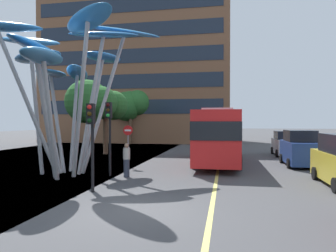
{
  "coord_description": "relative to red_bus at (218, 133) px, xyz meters",
  "views": [
    {
      "loc": [
        2.79,
        -9.21,
        2.76
      ],
      "look_at": [
        -0.64,
        9.04,
        2.5
      ],
      "focal_mm": 32.89,
      "sensor_mm": 36.0,
      "label": 1
    }
  ],
  "objects": [
    {
      "name": "traffic_light_kerb_far",
      "position": [
        -5.26,
        -6.25,
        0.73
      ],
      "size": [
        0.28,
        0.42,
        3.74
      ],
      "color": "black",
      "rests_on": "ground"
    },
    {
      "name": "leaf_sculpture",
      "position": [
        -8.0,
        -6.01,
        4.1
      ],
      "size": [
        9.24,
        9.64,
        8.16
      ],
      "color": "#9EA0A5",
      "rests_on": "ground"
    },
    {
      "name": "ground",
      "position": [
        -2.93,
        -11.73,
        -2.03
      ],
      "size": [
        120.0,
        240.0,
        0.1
      ],
      "color": "#424244"
    },
    {
      "name": "traffic_light_kerb_near",
      "position": [
        -4.59,
        -9.8,
        0.53
      ],
      "size": [
        0.28,
        0.42,
        3.46
      ],
      "color": "black",
      "rests_on": "ground"
    },
    {
      "name": "red_bus",
      "position": [
        0.0,
        0.0,
        0.0
      ],
      "size": [
        2.9,
        10.71,
        3.62
      ],
      "color": "red",
      "rests_on": "ground"
    },
    {
      "name": "tree_pavement_near",
      "position": [
        -10.19,
        3.03,
        2.4
      ],
      "size": [
        4.65,
        4.92,
        6.24
      ],
      "color": "brown",
      "rests_on": "ground"
    },
    {
      "name": "car_side_street",
      "position": [
        5.38,
        5.34,
        -1.03
      ],
      "size": [
        2.02,
        4.0,
        2.0
      ],
      "color": "silver",
      "rests_on": "ground"
    },
    {
      "name": "car_parked_far",
      "position": [
        5.07,
        -0.62,
        -0.93
      ],
      "size": [
        1.92,
        4.01,
        2.24
      ],
      "color": "navy",
      "rests_on": "ground"
    },
    {
      "name": "backdrop_building",
      "position": [
        -11.68,
        21.54,
        9.21
      ],
      "size": [
        25.4,
        10.73,
        22.38
      ],
      "color": "brown",
      "rests_on": "ground"
    },
    {
      "name": "pedestrian",
      "position": [
        -4.32,
        -6.32,
        -1.13
      ],
      "size": [
        0.34,
        0.34,
        1.69
      ],
      "color": "#2D3342",
      "rests_on": "ground"
    },
    {
      "name": "tree_pavement_far",
      "position": [
        -11.35,
        16.47,
        2.96
      ],
      "size": [
        4.94,
        4.01,
        6.81
      ],
      "color": "brown",
      "rests_on": "ground"
    },
    {
      "name": "no_entry_sign",
      "position": [
        -5.33,
        -2.99,
        -0.29
      ],
      "size": [
        0.6,
        0.12,
        2.53
      ],
      "color": "gray",
      "rests_on": "ground"
    }
  ]
}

